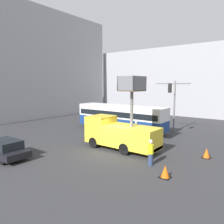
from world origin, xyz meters
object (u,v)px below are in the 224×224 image
Objects in this scene: road_worker_near_truck at (151,153)px; utility_truck at (120,132)px; road_worker_directing at (136,130)px; traffic_cone_near_truck at (206,153)px; traffic_cone_mid_road at (165,172)px; city_bus at (121,116)px; parked_car_curbside at (5,149)px; traffic_light_pole at (173,98)px.

utility_truck is at bearing -46.75° from road_worker_near_truck.
traffic_cone_near_truck is at bearing -171.60° from road_worker_directing.
traffic_cone_near_truck is at bearing -71.54° from utility_truck.
road_worker_directing is (5.60, 4.51, 0.02)m from road_worker_near_truck.
traffic_cone_mid_road is (-1.22, -1.58, -0.53)m from road_worker_near_truck.
road_worker_near_truck is at bearing 154.63° from city_bus.
road_worker_near_truck is 10.60m from parked_car_curbside.
utility_truck reaches higher than road_worker_directing.
road_worker_directing is 2.42× the size of traffic_cone_mid_road.
city_bus is 6.24× the size of road_worker_near_truck.
parked_car_curbside is at bearing 109.91° from traffic_cone_mid_road.
city_bus reaches higher than traffic_cone_near_truck.
road_worker_directing is at bearing -72.81° from road_worker_near_truck.
traffic_light_pole is at bearing 20.39° from traffic_cone_mid_road.
traffic_cone_near_truck is (3.87, -2.57, -0.54)m from road_worker_near_truck.
utility_truck is at bearing 108.46° from traffic_cone_near_truck.
road_worker_directing is at bearing 155.58° from traffic_light_pole.
traffic_cone_mid_road is (-2.98, -5.34, -1.09)m from utility_truck.
road_worker_near_truck is at bearing -60.94° from parked_car_curbside.
city_bus is 13.30m from traffic_cone_mid_road.
road_worker_near_truck is at bearing 146.39° from traffic_cone_near_truck.
traffic_cone_mid_road is at bearing -119.14° from utility_truck.
road_worker_near_truck is 2.38× the size of traffic_cone_mid_road.
traffic_cone_near_truck is at bearing 178.42° from city_bus.
traffic_cone_mid_road is (-5.09, 0.99, 0.01)m from traffic_cone_near_truck.
traffic_light_pole is at bearing -97.24° from road_worker_near_truck.
traffic_cone_near_truck is (-6.04, -5.13, -3.61)m from traffic_light_pole.
road_worker_directing reaches higher than traffic_cone_near_truck.
road_worker_near_truck reaches higher than parked_car_curbside.
parked_car_curbside is (-9.02, 11.84, 0.36)m from traffic_cone_near_truck.
road_worker_near_truck is 2.47× the size of traffic_cone_near_truck.
road_worker_near_truck is 7.19m from road_worker_directing.
road_worker_near_truck is 4.68m from traffic_cone_near_truck.
road_worker_directing is at bearing 76.32° from traffic_cone_near_truck.
traffic_cone_mid_road is at bearing 120.64° from road_worker_near_truck.
road_worker_directing is (-4.31, 1.96, -3.05)m from traffic_light_pole.
traffic_light_pole reaches higher than traffic_cone_near_truck.
city_bus is at bearing -5.52° from parked_car_curbside.
traffic_cone_mid_road is (-6.82, -6.10, -0.54)m from road_worker_directing.
city_bus is (6.14, 4.24, 0.31)m from utility_truck.
city_bus is 15.41× the size of traffic_cone_near_truck.
traffic_cone_near_truck is 0.97× the size of traffic_cone_mid_road.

